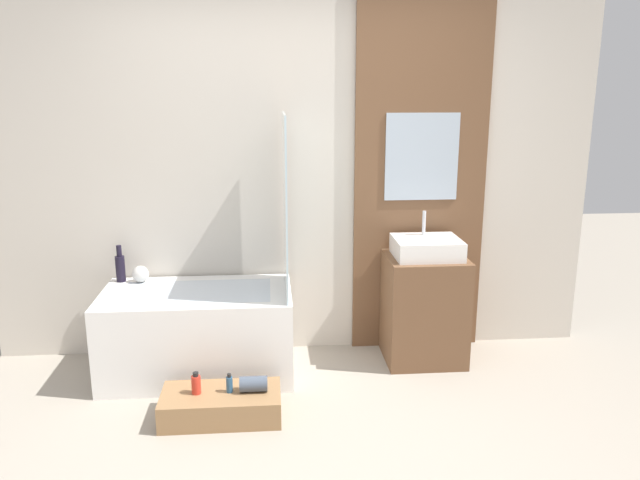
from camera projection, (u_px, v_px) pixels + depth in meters
ground_plane at (310, 474)px, 3.11m from camera, size 12.00×12.00×0.00m
wall_tiled_back at (294, 171)px, 4.31m from camera, size 4.20×0.06×2.60m
wall_wood_accent at (421, 170)px, 4.33m from camera, size 0.93×0.04×2.60m
bathtub at (198, 332)px, 4.13m from camera, size 1.23×0.68×0.57m
glass_shower_screen at (285, 205)px, 3.95m from camera, size 0.01×0.61×1.14m
wooden_step_bench at (221, 405)px, 3.61m from camera, size 0.69×0.35×0.16m
vanity_cabinet at (424, 309)px, 4.32m from camera, size 0.54×0.47×0.75m
sink at (427, 248)px, 4.21m from camera, size 0.44×0.37×0.30m
vase_tall_dark at (120, 267)px, 4.24m from camera, size 0.06×0.06×0.25m
vase_round_light at (140, 274)px, 4.24m from camera, size 0.11×0.11×0.11m
bottle_soap_primary at (196, 384)px, 3.57m from camera, size 0.05×0.05×0.13m
bottle_soap_secondary at (229, 384)px, 3.58m from camera, size 0.04×0.04×0.11m
towel_roll at (253, 384)px, 3.60m from camera, size 0.16×0.09×0.09m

